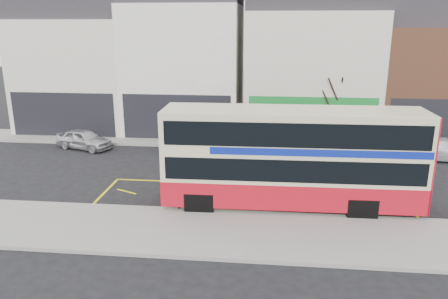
# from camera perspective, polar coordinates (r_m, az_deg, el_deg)

# --- Properties ---
(ground) EXTENTS (120.00, 120.00, 0.00)m
(ground) POSITION_cam_1_polar(r_m,az_deg,el_deg) (19.02, 3.39, -7.99)
(ground) COLOR black
(ground) RESTS_ON ground
(pavement) EXTENTS (40.00, 4.00, 0.15)m
(pavement) POSITION_cam_1_polar(r_m,az_deg,el_deg) (16.92, 3.01, -10.94)
(pavement) COLOR gray
(pavement) RESTS_ON ground
(kerb) EXTENTS (40.00, 0.15, 0.15)m
(kerb) POSITION_cam_1_polar(r_m,az_deg,el_deg) (18.65, 3.34, -8.25)
(kerb) COLOR gray
(kerb) RESTS_ON ground
(far_pavement) EXTENTS (50.00, 3.00, 0.15)m
(far_pavement) POSITION_cam_1_polar(r_m,az_deg,el_deg) (29.38, 4.42, 0.95)
(far_pavement) COLOR gray
(far_pavement) RESTS_ON ground
(road_markings) EXTENTS (14.00, 3.40, 0.01)m
(road_markings) POSITION_cam_1_polar(r_m,az_deg,el_deg) (20.49, 3.61, -6.15)
(road_markings) COLOR yellow
(road_markings) RESTS_ON ground
(terrace_far_left) EXTENTS (8.00, 8.01, 10.80)m
(terrace_far_left) POSITION_cam_1_polar(r_m,az_deg,el_deg) (35.43, -17.97, 10.65)
(terrace_far_left) COLOR silver
(terrace_far_left) RESTS_ON ground
(terrace_left) EXTENTS (8.00, 8.01, 11.80)m
(terrace_left) POSITION_cam_1_polar(r_m,az_deg,el_deg) (33.01, -4.95, 11.88)
(terrace_left) COLOR white
(terrace_left) RESTS_ON ground
(terrace_green_shop) EXTENTS (9.00, 8.01, 11.30)m
(terrace_green_shop) POSITION_cam_1_polar(r_m,az_deg,el_deg) (32.56, 11.12, 11.14)
(terrace_green_shop) COLOR silver
(terrace_green_shop) RESTS_ON ground
(terrace_right) EXTENTS (9.00, 8.01, 10.30)m
(terrace_right) POSITION_cam_1_polar(r_m,az_deg,el_deg) (34.56, 26.30, 9.24)
(terrace_right) COLOR #94573B
(terrace_right) RESTS_ON ground
(double_decker_bus) EXTENTS (10.95, 2.69, 4.36)m
(double_decker_bus) POSITION_cam_1_polar(r_m,az_deg,el_deg) (18.79, 8.94, -1.00)
(double_decker_bus) COLOR beige
(double_decker_bus) RESTS_ON ground
(bus_stop_post) EXTENTS (0.66, 0.14, 2.68)m
(bus_stop_post) POSITION_cam_1_polar(r_m,az_deg,el_deg) (18.35, -5.84, -3.00)
(bus_stop_post) COLOR black
(bus_stop_post) RESTS_ON pavement
(car_silver) EXTENTS (4.02, 2.64, 1.27)m
(car_silver) POSITION_cam_1_polar(r_m,az_deg,el_deg) (29.31, -17.81, 1.30)
(car_silver) COLOR silver
(car_silver) RESTS_ON ground
(car_grey) EXTENTS (4.38, 1.94, 1.40)m
(car_grey) POSITION_cam_1_polar(r_m,az_deg,el_deg) (27.51, -3.33, 1.26)
(car_grey) COLOR #36383D
(car_grey) RESTS_ON ground
(car_white) EXTENTS (4.49, 2.08, 1.27)m
(car_white) POSITION_cam_1_polar(r_m,az_deg,el_deg) (28.77, 27.14, -0.00)
(car_white) COLOR white
(car_white) RESTS_ON ground
(street_tree_left) EXTENTS (2.82, 2.82, 6.09)m
(street_tree_left) POSITION_cam_1_polar(r_m,az_deg,el_deg) (34.02, -23.84, 8.73)
(street_tree_left) COLOR black
(street_tree_left) RESTS_ON ground
(street_tree_right) EXTENTS (2.66, 2.66, 5.75)m
(street_tree_right) POSITION_cam_1_polar(r_m,az_deg,el_deg) (29.39, 13.65, 8.20)
(street_tree_right) COLOR black
(street_tree_right) RESTS_ON ground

